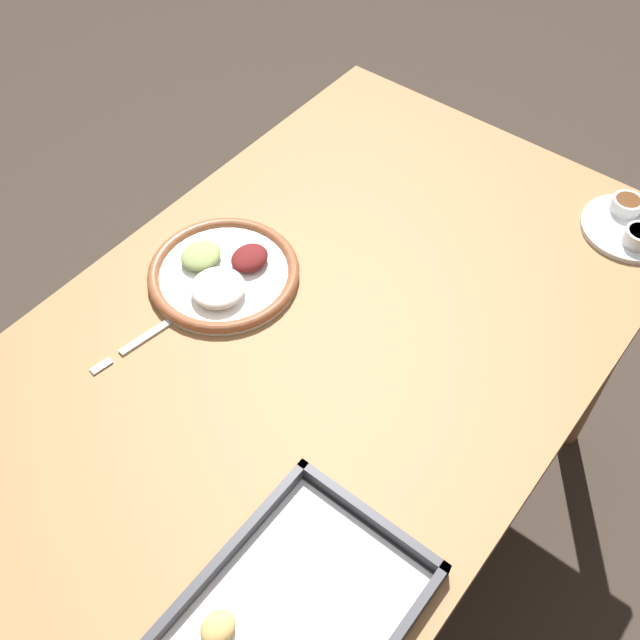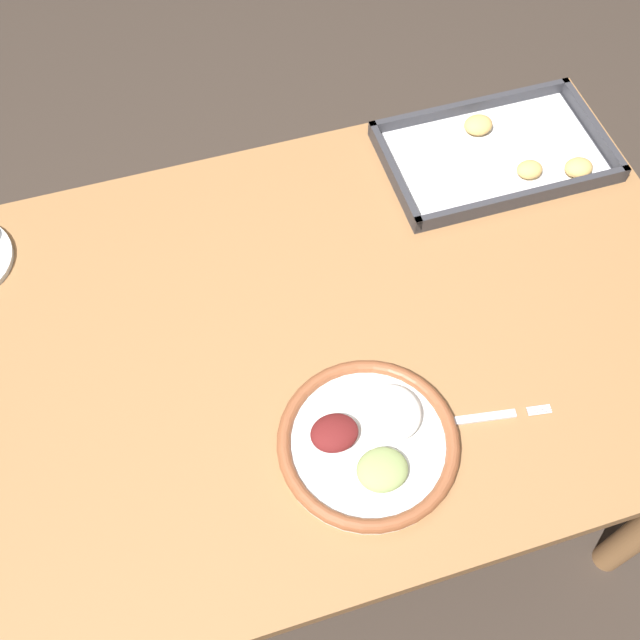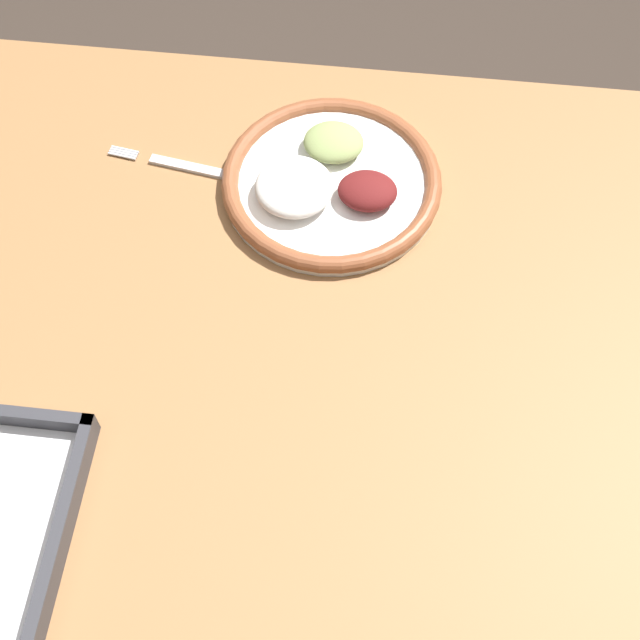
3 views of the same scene
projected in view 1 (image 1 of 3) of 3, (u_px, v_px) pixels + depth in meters
ground_plane at (321, 522)px, 1.79m from camera, size 8.00×8.00×0.00m
dining_table at (321, 370)px, 1.29m from camera, size 1.26×0.80×0.75m
dinner_plate at (223, 273)px, 1.26m from camera, size 0.26×0.26×0.04m
fork at (155, 331)px, 1.20m from camera, size 0.21×0.05×0.00m
saucer_plate at (630, 225)px, 1.33m from camera, size 0.17×0.17×0.04m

